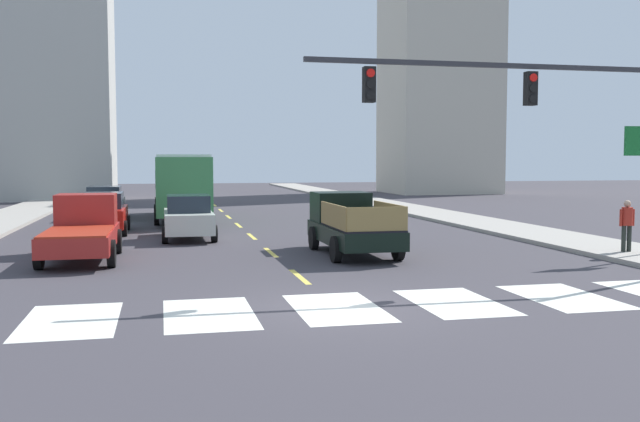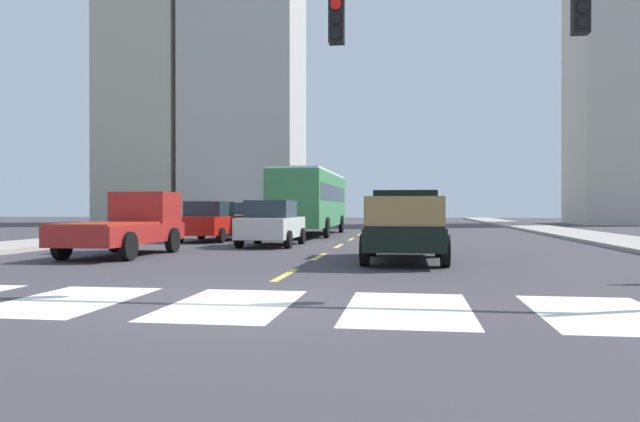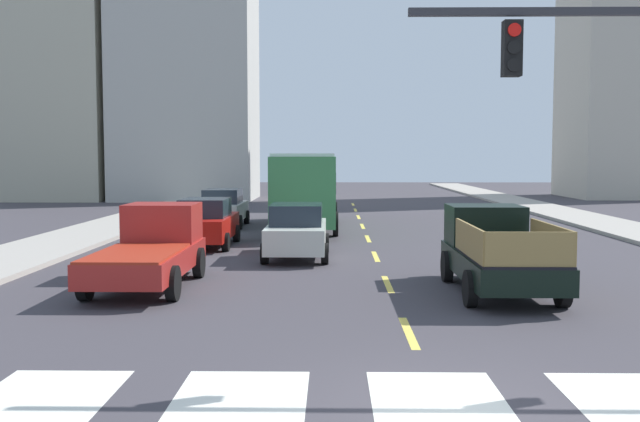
{
  "view_description": "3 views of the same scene",
  "coord_description": "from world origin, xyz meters",
  "px_view_note": "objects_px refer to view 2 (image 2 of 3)",
  "views": [
    {
      "loc": [
        -3.51,
        -13.93,
        3.06
      ],
      "look_at": [
        2.91,
        14.4,
        0.95
      ],
      "focal_mm": 39.35,
      "sensor_mm": 36.0,
      "label": 1
    },
    {
      "loc": [
        2.64,
        -8.74,
        1.45
      ],
      "look_at": [
        -0.98,
        15.79,
        1.31
      ],
      "focal_mm": 33.96,
      "sensor_mm": 36.0,
      "label": 2
    },
    {
      "loc": [
        -1.41,
        -8.98,
        3.22
      ],
      "look_at": [
        -1.7,
        8.5,
        1.89
      ],
      "focal_mm": 40.45,
      "sensor_mm": 36.0,
      "label": 3
    }
  ],
  "objects_px": {
    "sedan_far": "(210,221)",
    "sedan_mid": "(272,223)",
    "pickup_stakebed": "(405,226)",
    "city_bus": "(311,198)",
    "sedan_near_left": "(245,218)",
    "pickup_dark": "(129,225)"
  },
  "relations": [
    {
      "from": "pickup_stakebed",
      "to": "sedan_far",
      "type": "distance_m",
      "value": 11.78
    },
    {
      "from": "city_bus",
      "to": "sedan_mid",
      "type": "height_order",
      "value": "city_bus"
    },
    {
      "from": "pickup_stakebed",
      "to": "city_bus",
      "type": "relative_size",
      "value": 0.48
    },
    {
      "from": "pickup_stakebed",
      "to": "sedan_near_left",
      "type": "height_order",
      "value": "pickup_stakebed"
    },
    {
      "from": "city_bus",
      "to": "sedan_far",
      "type": "distance_m",
      "value": 7.27
    },
    {
      "from": "pickup_dark",
      "to": "city_bus",
      "type": "relative_size",
      "value": 0.48
    },
    {
      "from": "pickup_stakebed",
      "to": "pickup_dark",
      "type": "bearing_deg",
      "value": 176.16
    },
    {
      "from": "pickup_stakebed",
      "to": "city_bus",
      "type": "distance_m",
      "value": 15.45
    },
    {
      "from": "sedan_mid",
      "to": "pickup_stakebed",
      "type": "bearing_deg",
      "value": -46.06
    },
    {
      "from": "pickup_stakebed",
      "to": "sedan_near_left",
      "type": "relative_size",
      "value": 1.18
    },
    {
      "from": "city_bus",
      "to": "sedan_mid",
      "type": "xyz_separation_m",
      "value": [
        -0.0,
        -9.18,
        -1.09
      ]
    },
    {
      "from": "pickup_dark",
      "to": "sedan_mid",
      "type": "xyz_separation_m",
      "value": [
        3.4,
        4.81,
        -0.06
      ]
    },
    {
      "from": "pickup_stakebed",
      "to": "sedan_near_left",
      "type": "bearing_deg",
      "value": 119.91
    },
    {
      "from": "pickup_stakebed",
      "to": "sedan_far",
      "type": "bearing_deg",
      "value": 135.76
    },
    {
      "from": "sedan_near_left",
      "to": "sedan_mid",
      "type": "distance_m",
      "value": 10.87
    },
    {
      "from": "city_bus",
      "to": "sedan_far",
      "type": "height_order",
      "value": "city_bus"
    },
    {
      "from": "pickup_dark",
      "to": "sedan_far",
      "type": "xyz_separation_m",
      "value": [
        0.02,
        7.65,
        -0.06
      ]
    },
    {
      "from": "sedan_mid",
      "to": "sedan_near_left",
      "type": "bearing_deg",
      "value": 111.67
    },
    {
      "from": "sedan_far",
      "to": "sedan_mid",
      "type": "relative_size",
      "value": 1.0
    },
    {
      "from": "pickup_stakebed",
      "to": "sedan_far",
      "type": "relative_size",
      "value": 1.18
    },
    {
      "from": "sedan_near_left",
      "to": "pickup_dark",
      "type": "bearing_deg",
      "value": -86.3
    },
    {
      "from": "pickup_stakebed",
      "to": "pickup_dark",
      "type": "xyz_separation_m",
      "value": [
        -8.44,
        0.58,
        -0.02
      ]
    }
  ]
}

